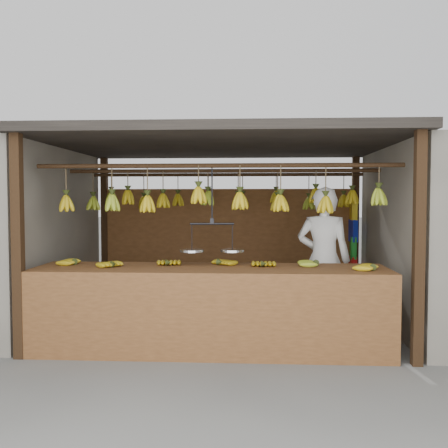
{
  "coord_description": "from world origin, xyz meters",
  "views": [
    {
      "loc": [
        0.38,
        -6.43,
        1.63
      ],
      "look_at": [
        0.0,
        0.3,
        1.3
      ],
      "focal_mm": 40.0,
      "sensor_mm": 36.0,
      "label": 1
    }
  ],
  "objects": [
    {
      "name": "hanging_bananas",
      "position": [
        -0.01,
        -0.0,
        1.62
      ],
      "size": [
        3.64,
        2.22,
        0.38
      ],
      "color": "#B99A13",
      "rests_on": "ground"
    },
    {
      "name": "balance_scale",
      "position": [
        -0.06,
        -1.0,
        1.12
      ],
      "size": [
        0.7,
        0.3,
        0.94
      ],
      "color": "black",
      "rests_on": "ground"
    },
    {
      "name": "vendor",
      "position": [
        1.26,
        -0.29,
        0.89
      ],
      "size": [
        0.74,
        0.58,
        1.78
      ],
      "primitive_type": "imported",
      "rotation": [
        0.0,
        0.0,
        2.88
      ],
      "color": "white",
      "rests_on": "ground"
    },
    {
      "name": "counter",
      "position": [
        -0.07,
        -1.23,
        0.71
      ],
      "size": [
        3.8,
        0.86,
        0.96
      ],
      "color": "brown",
      "rests_on": "ground"
    },
    {
      "name": "bag_bundles",
      "position": [
        1.94,
        1.35,
        1.03
      ],
      "size": [
        0.08,
        0.26,
        1.24
      ],
      "color": "yellow",
      "rests_on": "ground"
    },
    {
      "name": "stall",
      "position": [
        0.0,
        0.33,
        1.97
      ],
      "size": [
        4.3,
        3.3,
        2.4
      ],
      "color": "black",
      "rests_on": "ground"
    },
    {
      "name": "ground",
      "position": [
        0.0,
        0.0,
        0.0
      ],
      "size": [
        80.0,
        80.0,
        0.0
      ],
      "primitive_type": "plane",
      "color": "#5B5B57"
    }
  ]
}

